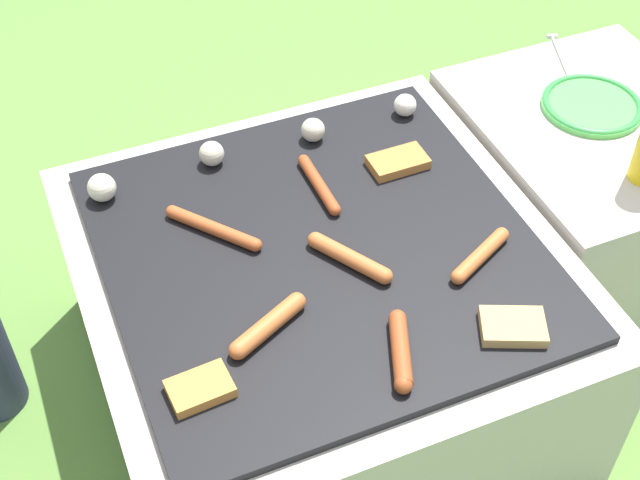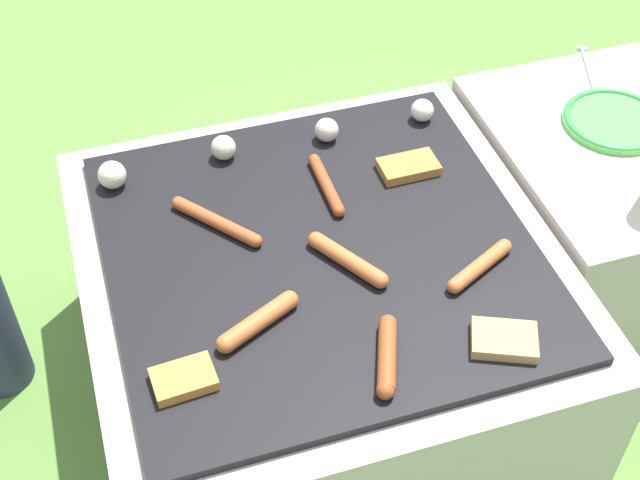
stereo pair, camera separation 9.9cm
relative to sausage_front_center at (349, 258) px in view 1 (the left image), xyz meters
The scene contains 15 objects.
ground_plane 0.43m from the sausage_front_center, 120.93° to the left, with size 14.00×14.00×0.00m, color #567F38.
grill 0.23m from the sausage_front_center, 120.93° to the left, with size 0.85×0.85×0.41m.
side_ledge 0.71m from the sausage_front_center, 14.35° to the left, with size 0.50×0.59×0.41m.
sausage_mid_left 0.20m from the sausage_front_center, 154.32° to the right, with size 0.15×0.09×0.03m.
sausage_front_center is the anchor object (origin of this frame).
sausage_front_right 0.22m from the sausage_front_center, 91.97° to the right, with size 0.08×0.15×0.03m.
sausage_front_left 0.23m from the sausage_front_center, 20.93° to the right, with size 0.15×0.09×0.03m.
sausage_back_center 0.20m from the sausage_front_center, 82.77° to the left, with size 0.02×0.18×0.02m.
sausage_back_left 0.26m from the sausage_front_center, 140.17° to the left, with size 0.14×0.16×0.02m.
bread_slice_left 0.36m from the sausage_front_center, 153.49° to the right, with size 0.10×0.07×0.02m.
bread_slice_right 0.28m from the sausage_front_center, 46.30° to the left, with size 0.11×0.07×0.02m.
bread_slice_center 0.30m from the sausage_front_center, 52.38° to the right, with size 0.13×0.11×0.02m.
mushroom_row 0.35m from the sausage_front_center, 101.79° to the left, with size 0.69×0.07×0.05m.
plate_colorful 0.69m from the sausage_front_center, 18.06° to the left, with size 0.21×0.21×0.02m.
fork_utensil 0.80m from the sausage_front_center, 29.20° to the left, with size 0.09×0.21×0.01m.
Camera 1 is at (-0.42, -1.02, 1.55)m, focal length 50.00 mm.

